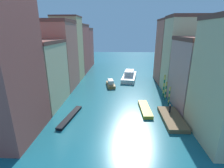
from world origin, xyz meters
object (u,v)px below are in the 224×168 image
at_px(waterfront_dock, 172,118).
at_px(mooring_pole_1, 166,91).
at_px(gondola_black, 70,117).
at_px(mooring_pole_2, 164,86).
at_px(vaporetto_white, 129,76).
at_px(motorboat_1, 145,109).
at_px(mooring_pole_0, 169,96).
at_px(motorboat_0, 111,84).
at_px(person_on_dock, 170,109).

bearing_deg(waterfront_dock, mooring_pole_1, 83.14).
bearing_deg(gondola_black, mooring_pole_2, 29.94).
height_order(mooring_pole_2, gondola_black, mooring_pole_2).
xyz_separation_m(vaporetto_white, motorboat_1, (1.88, -21.54, -0.67)).
distance_m(mooring_pole_0, motorboat_1, 5.96).
bearing_deg(mooring_pole_2, motorboat_0, 151.46).
relative_size(waterfront_dock, mooring_pole_2, 1.52).
bearing_deg(waterfront_dock, mooring_pole_0, 80.09).
distance_m(person_on_dock, motorboat_0, 19.60).
distance_m(mooring_pole_0, vaporetto_white, 20.29).
bearing_deg(mooring_pole_1, gondola_black, -154.78).
relative_size(mooring_pole_2, motorboat_1, 0.74).
height_order(vaporetto_white, motorboat_1, vaporetto_white).
relative_size(mooring_pole_2, motorboat_0, 0.95).
distance_m(vaporetto_white, gondola_black, 27.64).
relative_size(waterfront_dock, mooring_pole_1, 1.90).
bearing_deg(mooring_pole_2, vaporetto_white, 116.26).
bearing_deg(gondola_black, waterfront_dock, 0.26).
relative_size(person_on_dock, gondola_black, 0.19).
distance_m(waterfront_dock, mooring_pole_2, 10.99).
distance_m(waterfront_dock, person_on_dock, 1.88).
relative_size(vaporetto_white, motorboat_1, 1.69).
bearing_deg(motorboat_1, vaporetto_white, 94.99).
relative_size(person_on_dock, motorboat_0, 0.28).
distance_m(mooring_pole_1, vaporetto_white, 17.79).
distance_m(person_on_dock, mooring_pole_1, 7.24).
bearing_deg(mooring_pole_0, gondola_black, -161.94).
relative_size(waterfront_dock, gondola_black, 0.99).
bearing_deg(mooring_pole_0, vaporetto_white, 110.17).
bearing_deg(person_on_dock, mooring_pole_1, 81.50).
bearing_deg(gondola_black, person_on_dock, 5.33).
bearing_deg(mooring_pole_2, motorboat_1, -125.70).
height_order(person_on_dock, mooring_pole_2, mooring_pole_2).
height_order(person_on_dock, motorboat_1, person_on_dock).
xyz_separation_m(person_on_dock, motorboat_1, (-4.04, 1.90, -1.08)).
relative_size(motorboat_0, motorboat_1, 0.78).
bearing_deg(motorboat_0, vaporetto_white, 53.92).
distance_m(person_on_dock, motorboat_1, 4.59).
relative_size(mooring_pole_1, vaporetto_white, 0.35).
height_order(mooring_pole_0, mooring_pole_1, mooring_pole_1).
relative_size(mooring_pole_0, motorboat_1, 0.57).
distance_m(vaporetto_white, motorboat_1, 21.64).
relative_size(waterfront_dock, person_on_dock, 5.14).
distance_m(person_on_dock, vaporetto_white, 24.18).
height_order(mooring_pole_0, mooring_pole_2, mooring_pole_2).
bearing_deg(gondola_black, mooring_pole_0, 18.06).
distance_m(gondola_black, motorboat_1, 13.94).
bearing_deg(vaporetto_white, motorboat_1, -85.01).
height_order(waterfront_dock, mooring_pole_2, mooring_pole_2).
bearing_deg(motorboat_1, mooring_pole_1, 45.64).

